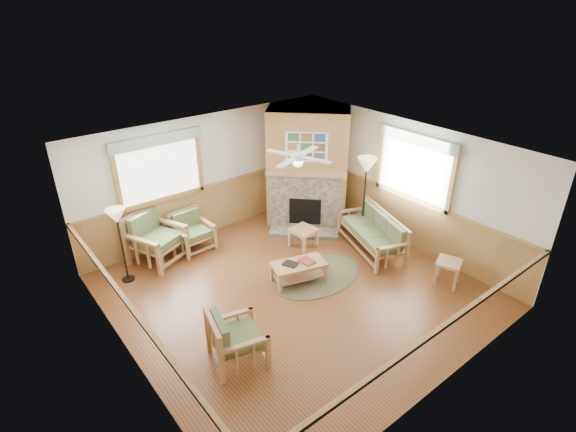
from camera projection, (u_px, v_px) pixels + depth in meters
floor at (295, 291)px, 8.35m from camera, size 6.00×6.00×0.01m
ceiling at (296, 152)px, 7.12m from camera, size 6.00×6.00×0.01m
wall_back at (208, 176)px, 9.82m from camera, size 6.00×0.02×2.70m
wall_front at (446, 316)px, 5.65m from camera, size 6.00×0.02×2.70m
wall_left at (124, 293)px, 6.07m from camera, size 0.02×6.00×2.70m
wall_right at (406, 184)px, 9.40m from camera, size 0.02×6.00×2.70m
wainscot at (295, 266)px, 8.10m from camera, size 6.00×6.00×1.10m
fireplace at (308, 167)px, 10.30m from camera, size 3.11×3.11×2.70m
window_back at (154, 133)px, 8.65m from camera, size 1.90×0.16×1.50m
window_right at (420, 132)px, 8.70m from camera, size 0.16×1.90×1.50m
ceiling_fan at (298, 146)px, 7.51m from camera, size 1.59×1.59×0.36m
sofa at (371, 233)px, 9.48m from camera, size 1.92×1.28×0.82m
armchair_back_left at (156, 238)px, 9.05m from camera, size 1.21×1.21×1.03m
armchair_back_right at (193, 232)px, 9.51m from camera, size 0.77×0.77×0.82m
armchair_left at (237, 337)px, 6.62m from camera, size 0.92×0.92×0.86m
coffee_table at (299, 272)px, 8.53m from camera, size 1.11×0.77×0.40m
end_table_chairs at (161, 249)px, 9.20m from camera, size 0.59×0.58×0.50m
end_table_sofa at (447, 272)px, 8.44m from camera, size 0.58×0.57×0.50m
footstool at (303, 238)px, 9.67m from camera, size 0.56×0.56×0.43m
braided_rug at (317, 275)px, 8.78m from camera, size 2.42×2.42×0.01m
floor_lamp_left at (122, 246)px, 8.32m from camera, size 0.45×0.45×1.52m
floor_lamp_right at (364, 197)px, 9.84m from camera, size 0.56×0.56×1.85m
book_red at (307, 260)px, 8.48m from camera, size 0.22×0.30×0.03m
book_dark at (290, 263)px, 8.39m from camera, size 0.29×0.33×0.03m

